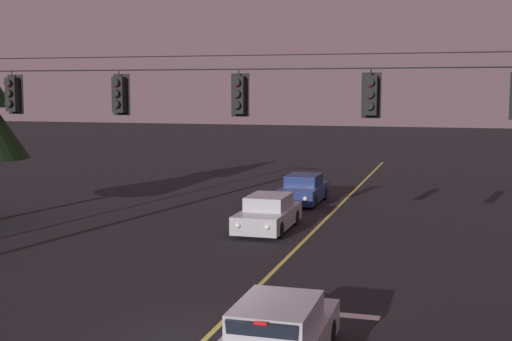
% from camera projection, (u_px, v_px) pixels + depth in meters
% --- Properties ---
extents(lane_centre_stripe, '(0.14, 60.00, 0.01)m').
position_uv_depth(lane_centre_stripe, '(296.00, 249.00, 24.23)').
color(lane_centre_stripe, '#D1C64C').
rests_on(lane_centre_stripe, ground).
extents(stop_bar_paint, '(3.40, 0.36, 0.01)m').
position_uv_depth(stop_bar_paint, '(311.00, 312.00, 17.41)').
color(stop_bar_paint, silver).
rests_on(stop_bar_paint, ground).
extents(signal_span_assembly, '(21.71, 0.32, 7.45)m').
position_uv_depth(signal_span_assembly, '(245.00, 154.00, 18.04)').
color(signal_span_assembly, '#423021').
rests_on(signal_span_assembly, ground).
extents(traffic_light_leftmost, '(0.48, 0.41, 1.22)m').
position_uv_depth(traffic_light_leftmost, '(12.00, 94.00, 19.74)').
color(traffic_light_leftmost, black).
extents(traffic_light_left_inner, '(0.48, 0.41, 1.22)m').
position_uv_depth(traffic_light_left_inner, '(119.00, 95.00, 18.83)').
color(traffic_light_left_inner, black).
extents(traffic_light_centre, '(0.48, 0.41, 1.22)m').
position_uv_depth(traffic_light_centre, '(238.00, 95.00, 17.90)').
color(traffic_light_centre, black).
extents(traffic_light_right_inner, '(0.48, 0.41, 1.22)m').
position_uv_depth(traffic_light_right_inner, '(371.00, 95.00, 16.97)').
color(traffic_light_right_inner, black).
extents(car_waiting_near_lane, '(1.80, 4.33, 1.39)m').
position_uv_depth(car_waiting_near_lane, '(277.00, 337.00, 13.84)').
color(car_waiting_near_lane, '#A5A5AD').
rests_on(car_waiting_near_lane, ground).
extents(car_oncoming_lead, '(1.80, 4.42, 1.39)m').
position_uv_depth(car_oncoming_lead, '(268.00, 214.00, 27.46)').
color(car_oncoming_lead, '#A5A5AD').
rests_on(car_oncoming_lead, ground).
extents(car_oncoming_trailing, '(1.80, 4.42, 1.39)m').
position_uv_depth(car_oncoming_trailing, '(303.00, 190.00, 34.00)').
color(car_oncoming_trailing, navy).
rests_on(car_oncoming_trailing, ground).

